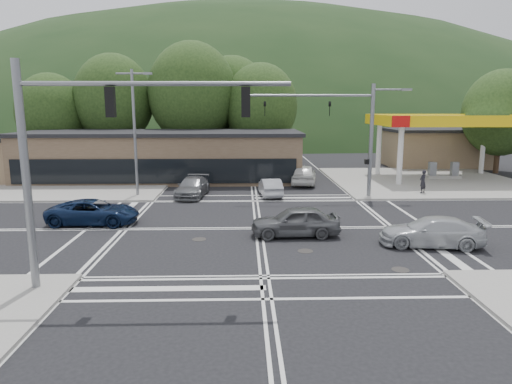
{
  "coord_description": "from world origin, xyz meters",
  "views": [
    {
      "loc": [
        -0.78,
        -23.75,
        6.46
      ],
      "look_at": [
        -0.05,
        3.13,
        1.4
      ],
      "focal_mm": 32.0,
      "sensor_mm": 36.0,
      "label": 1
    }
  ],
  "objects_px": {
    "car_queue_a": "(270,187)",
    "pedestrian": "(423,181)",
    "car_blue_west": "(93,212)",
    "car_grey_center": "(295,221)",
    "car_northbound": "(193,187)",
    "car_silver_east": "(431,232)",
    "car_queue_b": "(304,174)"
  },
  "relations": [
    {
      "from": "car_northbound",
      "to": "car_silver_east",
      "type": "bearing_deg",
      "value": -38.37
    },
    {
      "from": "car_queue_b",
      "to": "pedestrian",
      "type": "relative_size",
      "value": 2.91
    },
    {
      "from": "car_queue_b",
      "to": "pedestrian",
      "type": "xyz_separation_m",
      "value": [
        8.2,
        -4.84,
        0.16
      ]
    },
    {
      "from": "car_blue_west",
      "to": "car_northbound",
      "type": "bearing_deg",
      "value": -29.04
    },
    {
      "from": "car_grey_center",
      "to": "pedestrian",
      "type": "distance_m",
      "value": 15.09
    },
    {
      "from": "pedestrian",
      "to": "car_silver_east",
      "type": "bearing_deg",
      "value": 33.87
    },
    {
      "from": "car_silver_east",
      "to": "pedestrian",
      "type": "distance_m",
      "value": 13.29
    },
    {
      "from": "car_northbound",
      "to": "car_blue_west",
      "type": "bearing_deg",
      "value": -114.45
    },
    {
      "from": "car_northbound",
      "to": "pedestrian",
      "type": "bearing_deg",
      "value": 6.8
    },
    {
      "from": "car_blue_west",
      "to": "pedestrian",
      "type": "relative_size",
      "value": 2.91
    },
    {
      "from": "car_grey_center",
      "to": "pedestrian",
      "type": "bearing_deg",
      "value": 133.61
    },
    {
      "from": "car_blue_west",
      "to": "car_grey_center",
      "type": "height_order",
      "value": "car_grey_center"
    },
    {
      "from": "car_queue_a",
      "to": "car_northbound",
      "type": "xyz_separation_m",
      "value": [
        -5.68,
        -0.0,
        0.04
      ]
    },
    {
      "from": "car_blue_west",
      "to": "car_grey_center",
      "type": "xyz_separation_m",
      "value": [
        10.97,
        -2.69,
        0.07
      ]
    },
    {
      "from": "car_silver_east",
      "to": "car_queue_b",
      "type": "relative_size",
      "value": 0.96
    },
    {
      "from": "car_queue_b",
      "to": "car_grey_center",
      "type": "bearing_deg",
      "value": 90.49
    },
    {
      "from": "car_silver_east",
      "to": "pedestrian",
      "type": "relative_size",
      "value": 2.79
    },
    {
      "from": "car_northbound",
      "to": "car_queue_a",
      "type": "bearing_deg",
      "value": 6.27
    },
    {
      "from": "car_silver_east",
      "to": "car_blue_west",
      "type": "bearing_deg",
      "value": -95.58
    },
    {
      "from": "car_silver_east",
      "to": "car_queue_b",
      "type": "xyz_separation_m",
      "value": [
        -3.72,
        17.35,
        0.15
      ]
    },
    {
      "from": "car_silver_east",
      "to": "car_queue_a",
      "type": "bearing_deg",
      "value": -141.82
    },
    {
      "from": "car_northbound",
      "to": "pedestrian",
      "type": "distance_m",
      "value": 16.99
    },
    {
      "from": "pedestrian",
      "to": "car_blue_west",
      "type": "bearing_deg",
      "value": -16.21
    },
    {
      "from": "car_blue_west",
      "to": "car_queue_b",
      "type": "relative_size",
      "value": 1.0
    },
    {
      "from": "car_grey_center",
      "to": "car_queue_a",
      "type": "xyz_separation_m",
      "value": [
        -0.65,
        10.51,
        -0.11
      ]
    },
    {
      "from": "car_queue_a",
      "to": "car_northbound",
      "type": "height_order",
      "value": "car_northbound"
    },
    {
      "from": "car_queue_a",
      "to": "pedestrian",
      "type": "xyz_separation_m",
      "value": [
        11.31,
        0.16,
        0.35
      ]
    },
    {
      "from": "car_silver_east",
      "to": "car_northbound",
      "type": "distance_m",
      "value": 17.58
    },
    {
      "from": "car_queue_a",
      "to": "car_queue_b",
      "type": "distance_m",
      "value": 5.89
    },
    {
      "from": "car_blue_west",
      "to": "pedestrian",
      "type": "xyz_separation_m",
      "value": [
        21.63,
        7.98,
        0.31
      ]
    },
    {
      "from": "car_silver_east",
      "to": "car_queue_a",
      "type": "height_order",
      "value": "car_silver_east"
    },
    {
      "from": "car_silver_east",
      "to": "car_queue_a",
      "type": "xyz_separation_m",
      "value": [
        -6.84,
        12.35,
        -0.04
      ]
    }
  ]
}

